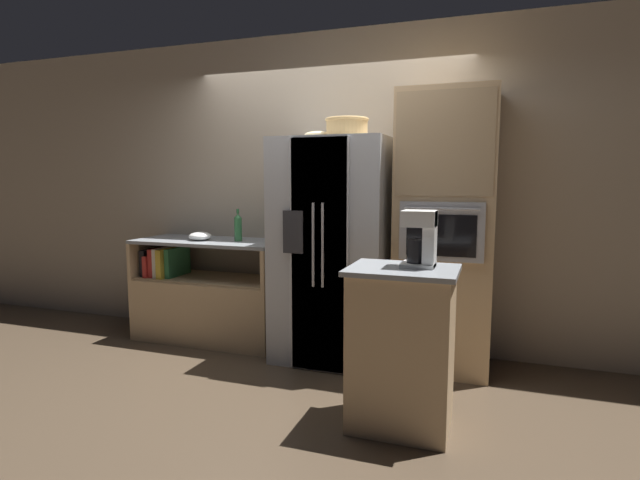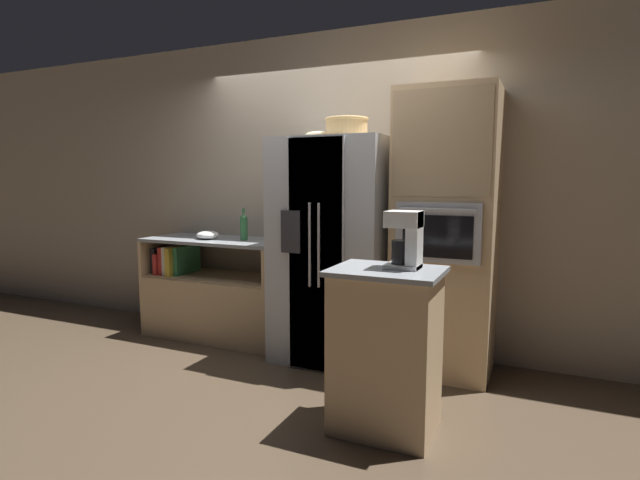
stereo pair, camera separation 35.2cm
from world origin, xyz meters
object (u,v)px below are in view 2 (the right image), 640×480
at_px(mixing_bowl, 208,235).
at_px(wall_oven, 446,233).
at_px(refrigerator, 334,250).
at_px(coffee_maker, 407,237).
at_px(wicker_basket, 347,127).
at_px(bottle_tall, 244,226).
at_px(fruit_bowl, 319,135).

bearing_deg(mixing_bowl, wall_oven, 1.37).
relative_size(refrigerator, coffee_maker, 5.44).
height_order(mixing_bowl, coffee_maker, coffee_maker).
height_order(wall_oven, coffee_maker, wall_oven).
bearing_deg(wicker_basket, bottle_tall, 172.61).
height_order(refrigerator, coffee_maker, refrigerator).
bearing_deg(refrigerator, mixing_bowl, 178.89).
height_order(wicker_basket, coffee_maker, wicker_basket).
bearing_deg(fruit_bowl, mixing_bowl, 178.33).
height_order(refrigerator, fruit_bowl, fruit_bowl).
height_order(wicker_basket, mixing_bowl, wicker_basket).
bearing_deg(mixing_bowl, wicker_basket, -2.56).
relative_size(refrigerator, mixing_bowl, 8.91).
bearing_deg(refrigerator, coffee_maker, -47.95).
relative_size(fruit_bowl, bottle_tall, 0.77).
height_order(fruit_bowl, coffee_maker, fruit_bowl).
bearing_deg(coffee_maker, wall_oven, 87.87).
xyz_separation_m(refrigerator, fruit_bowl, (-0.13, -0.01, 0.95)).
bearing_deg(wicker_basket, refrigerator, 161.96).
bearing_deg(wall_oven, bottle_tall, 179.31).
height_order(refrigerator, wall_oven, wall_oven).
xyz_separation_m(refrigerator, coffee_maker, (0.85, -0.95, 0.25)).
xyz_separation_m(wall_oven, coffee_maker, (-0.04, -1.03, 0.08)).
relative_size(wicker_basket, fruit_bowl, 1.54).
xyz_separation_m(wall_oven, mixing_bowl, (-2.20, -0.05, -0.11)).
distance_m(refrigerator, fruit_bowl, 0.96).
bearing_deg(wicker_basket, fruit_bowl, 173.29).
relative_size(wall_oven, mixing_bowl, 10.57).
height_order(wall_oven, fruit_bowl, wall_oven).
xyz_separation_m(wicker_basket, mixing_bowl, (-1.42, 0.06, -0.93)).
relative_size(bottle_tall, coffee_maker, 0.87).
relative_size(wall_oven, fruit_bowl, 9.68).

